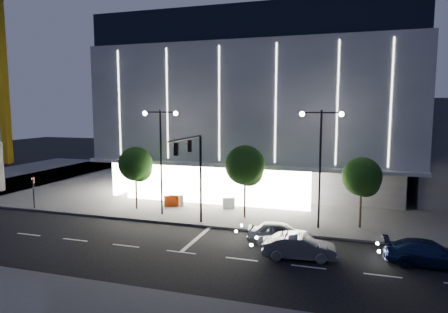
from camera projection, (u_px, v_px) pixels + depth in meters
ground at (163, 242)px, 27.43m from camera, size 160.00×160.00×0.00m
sidewalk_museum at (287, 183)px, 48.68m from camera, size 70.00×40.00×0.15m
museum at (269, 107)px, 46.56m from camera, size 30.00×25.80×18.00m
traffic_mast at (194, 164)px, 29.69m from camera, size 0.33×5.89×7.07m
street_lamp_west at (161, 146)px, 33.28m from camera, size 3.16×0.36×9.00m
street_lamp_east at (320, 151)px, 29.44m from camera, size 3.16×0.36×9.00m
ped_signal_far at (33, 189)px, 35.90m from camera, size 0.22×0.24×3.00m
tower_crane at (5, 36)px, 63.59m from camera, size 32.00×2.00×28.50m
tree_left at (136, 166)px, 35.36m from camera, size 3.02×3.02×5.72m
tree_mid at (245, 168)px, 32.37m from camera, size 3.25×3.25×6.15m
tree_right at (362, 179)px, 29.76m from camera, size 2.91×2.91×5.51m
car_lead at (280, 233)px, 26.94m from camera, size 4.53×2.15×1.49m
car_second at (299, 247)px, 24.28m from camera, size 4.62×2.08×1.47m
car_third at (429, 253)px, 23.22m from camera, size 5.06×2.19×1.45m
barrier_a at (170, 201)px, 36.60m from camera, size 1.11×0.65×1.00m
barrier_b at (178, 201)px, 36.75m from camera, size 1.11×0.64×1.00m
barrier_c at (174, 201)px, 36.73m from camera, size 1.11×0.31×1.00m
barrier_d at (229, 203)px, 35.76m from camera, size 1.11×0.66×1.00m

